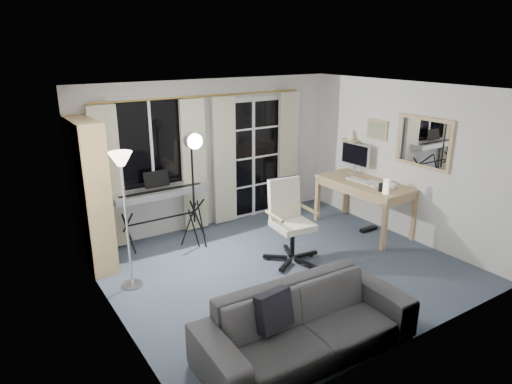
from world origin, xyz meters
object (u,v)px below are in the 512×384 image
Objects in this scene: mug at (395,184)px; sofa at (307,313)px; bookshelf at (88,199)px; office_chair at (288,213)px; desk at (365,188)px; monitor at (355,155)px; keyboard_piano at (160,194)px; studio_light at (193,154)px; torchiere_lamp at (123,180)px.

sofa is (-2.85, -1.44, -0.46)m from mug.
bookshelf is 1.74× the size of office_chair.
mug is 3.22m from sofa.
office_chair is 0.52× the size of sofa.
sofa is at bearing -116.45° from office_chair.
desk is (1.65, 0.16, 0.04)m from office_chair.
bookshelf is 3.38× the size of monitor.
keyboard_piano is 0.87m from studio_light.
studio_light is 13.22× the size of mug.
torchiere_lamp is 3.98m from mug.
keyboard_piano is (1.07, 0.19, -0.17)m from bookshelf.
studio_light is 2.81m from desk.
torchiere_lamp is 1.47m from keyboard_piano.
mug is (-0.10, -0.95, -0.24)m from monitor.
keyboard_piano is 1.95m from office_chair.
bookshelf is at bearing 158.54° from mug.
studio_light is 3.05m from mug.
mug is at bearing -27.69° from studio_light.
studio_light reaches higher than monitor.
office_chair reaches higher than keyboard_piano.
bookshelf reaches higher than desk.
office_chair is 0.74× the size of desk.
bookshelf is 1.16× the size of torchiere_lamp.
office_chair is 1.94× the size of monitor.
torchiere_lamp is at bearing 173.89° from office_chair.
monitor is 0.99m from mug.
studio_light is at bearing 160.34° from desk.
mug is (1.75, -0.34, 0.21)m from office_chair.
desk is at bearing -19.17° from studio_light.
bookshelf is 4.26m from monitor.
keyboard_piano is at bearing 154.40° from desk.
bookshelf reaches higher than office_chair.
bookshelf reaches higher than mug.
desk is (2.58, -0.84, -0.71)m from studio_light.
torchiere_lamp is 2.91× the size of monitor.
torchiere_lamp is 1.32m from studio_light.
office_chair is 1.80m from mug.
torchiere_lamp is at bearing -75.31° from bookshelf.
studio_light reaches higher than sofa.
studio_light is 2.96m from sofa.
desk is at bearing 101.31° from mug.
desk is at bearing -3.95° from torchiere_lamp.
studio_light is at bearing 138.11° from office_chair.
bookshelf is 0.90× the size of sofa.
studio_light reaches higher than keyboard_piano.
bookshelf is at bearing 156.69° from office_chair.
office_chair is 2.00m from monitor.
torchiere_lamp is at bearing -178.92° from monitor.
desk is at bearing -24.21° from keyboard_piano.
mug is (2.68, -1.34, -0.54)m from studio_light.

